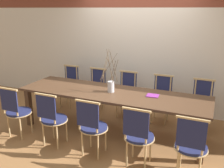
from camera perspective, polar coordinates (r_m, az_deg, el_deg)
ground_plane at (r=4.64m, az=0.00°, el=-10.80°), size 16.00×16.00×0.00m
wall_rear at (r=5.40m, az=5.77°, el=10.88°), size 12.00×0.06×3.20m
dining_table at (r=4.37m, az=0.00°, el=-2.88°), size 3.33×0.94×0.76m
chair_near_leftend at (r=4.58m, az=-21.03°, el=-5.53°), size 0.43×0.43×0.92m
chair_near_left at (r=4.12m, az=-13.52°, el=-7.35°), size 0.43×0.43×0.92m
chair_near_center at (r=3.76m, az=-4.56°, el=-9.34°), size 0.43×0.43×0.92m
chair_near_right at (r=3.52m, az=6.04°, el=-11.38°), size 0.43×0.43×0.92m
chair_near_rightend at (r=3.41m, az=17.59°, el=-13.14°), size 0.43×0.43×0.92m
chair_far_leftend at (r=5.75m, az=-9.80°, el=-0.13°), size 0.43×0.43×0.92m
chair_far_left at (r=5.42m, az=-3.76°, el=-0.97°), size 0.43×0.43×0.92m
chair_far_center at (r=5.15m, az=3.25°, el=-1.93°), size 0.43×0.43×0.92m
chair_far_right at (r=4.96m, az=11.16°, el=-2.98°), size 0.43×0.43×0.92m
chair_far_rightend at (r=4.87m, az=19.79°, el=-4.05°), size 0.43×0.43×0.92m
vase_centerpiece at (r=4.33m, az=-0.27°, el=-0.24°), size 0.36×0.34×0.76m
book_stack at (r=4.21m, az=9.26°, el=-2.63°), size 0.21×0.19×0.01m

